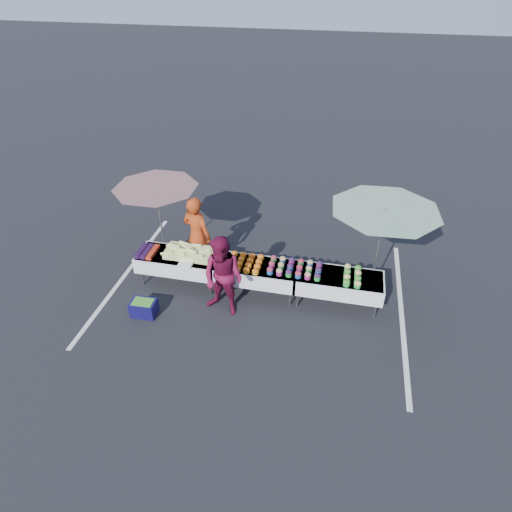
% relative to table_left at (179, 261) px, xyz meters
% --- Properties ---
extents(ground, '(80.00, 80.00, 0.00)m').
position_rel_table_left_xyz_m(ground, '(1.80, 0.00, -0.58)').
color(ground, black).
extents(stripe_left, '(0.10, 5.00, 0.00)m').
position_rel_table_left_xyz_m(stripe_left, '(-1.40, 0.00, -0.58)').
color(stripe_left, silver).
rests_on(stripe_left, ground).
extents(stripe_right, '(0.10, 5.00, 0.00)m').
position_rel_table_left_xyz_m(stripe_right, '(5.00, 0.00, -0.58)').
color(stripe_right, silver).
rests_on(stripe_right, ground).
extents(table_left, '(1.86, 0.81, 0.75)m').
position_rel_table_left_xyz_m(table_left, '(0.00, 0.00, 0.00)').
color(table_left, white).
rests_on(table_left, ground).
extents(table_center, '(1.86, 0.81, 0.75)m').
position_rel_table_left_xyz_m(table_center, '(1.80, 0.00, 0.00)').
color(table_center, white).
rests_on(table_center, ground).
extents(table_right, '(1.86, 0.81, 0.75)m').
position_rel_table_left_xyz_m(table_right, '(3.60, 0.00, 0.00)').
color(table_right, white).
rests_on(table_right, ground).
extents(berry_punnets, '(0.40, 0.54, 0.08)m').
position_rel_table_left_xyz_m(berry_punnets, '(-0.71, -0.06, 0.21)').
color(berry_punnets, black).
rests_on(berry_punnets, table_left).
extents(corn_pile, '(1.16, 0.57, 0.26)m').
position_rel_table_left_xyz_m(corn_pile, '(0.25, 0.05, 0.26)').
color(corn_pile, '#E0DD72').
rests_on(corn_pile, table_left).
extents(plastic_bags, '(0.30, 0.25, 0.05)m').
position_rel_table_left_xyz_m(plastic_bags, '(0.30, -0.30, 0.19)').
color(plastic_bags, white).
rests_on(plastic_bags, table_left).
extents(carrot_bowls, '(0.75, 0.69, 0.11)m').
position_rel_table_left_xyz_m(carrot_bowls, '(1.55, -0.01, 0.22)').
color(carrot_bowls, '#C57E15').
rests_on(carrot_bowls, table_center).
extents(potato_cups, '(1.14, 0.58, 0.16)m').
position_rel_table_left_xyz_m(potato_cups, '(2.65, 0.00, 0.25)').
color(potato_cups, '#204F99').
rests_on(potato_cups, table_right).
extents(bean_baskets, '(0.36, 0.68, 0.15)m').
position_rel_table_left_xyz_m(bean_baskets, '(3.86, -0.01, 0.24)').
color(bean_baskets, green).
rests_on(bean_baskets, table_right).
extents(vendor, '(0.82, 0.65, 1.95)m').
position_rel_table_left_xyz_m(vendor, '(0.29, 0.55, 0.39)').
color(vendor, '#A83713').
rests_on(vendor, ground).
extents(customer, '(1.04, 0.90, 1.83)m').
position_rel_table_left_xyz_m(customer, '(1.28, -0.75, 0.33)').
color(customer, maroon).
rests_on(customer, ground).
extents(umbrella_left, '(2.57, 2.57, 2.00)m').
position_rel_table_left_xyz_m(umbrella_left, '(-0.70, 0.80, 1.23)').
color(umbrella_left, black).
rests_on(umbrella_left, ground).
extents(umbrella_right, '(2.78, 2.78, 2.24)m').
position_rel_table_left_xyz_m(umbrella_right, '(4.30, 0.40, 1.45)').
color(umbrella_right, black).
rests_on(umbrella_right, ground).
extents(storage_bin, '(0.54, 0.40, 0.34)m').
position_rel_table_left_xyz_m(storage_bin, '(-0.37, -1.22, -0.41)').
color(storage_bin, '#100D41').
rests_on(storage_bin, ground).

